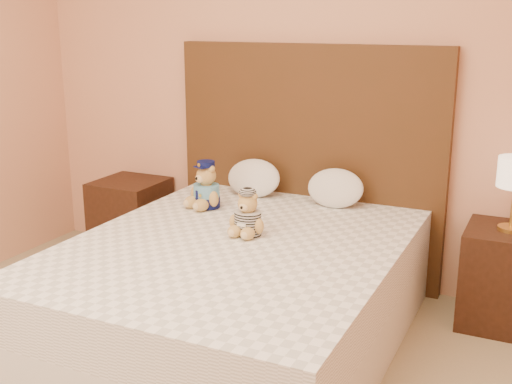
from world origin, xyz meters
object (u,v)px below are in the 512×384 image
at_px(teddy_prisoner, 248,213).
at_px(pillow_left, 254,176).
at_px(teddy_police, 206,185).
at_px(nightstand_right, 505,278).
at_px(pillow_right, 335,186).
at_px(bed, 237,292).
at_px(nightstand_left, 131,218).

bearing_deg(teddy_prisoner, pillow_left, 116.86).
distance_m(teddy_police, teddy_prisoner, 0.56).
bearing_deg(nightstand_right, pillow_right, 178.29).
bearing_deg(pillow_left, teddy_prisoner, -66.77).
relative_size(teddy_police, pillow_right, 0.81).
xyz_separation_m(nightstand_right, pillow_right, (-1.00, 0.03, 0.40)).
distance_m(bed, nightstand_left, 1.48).
bearing_deg(teddy_police, pillow_right, 48.47).
distance_m(teddy_prisoner, pillow_right, 0.75).
distance_m(nightstand_left, pillow_right, 1.55).
height_order(nightstand_left, nightstand_right, same).
relative_size(nightstand_left, pillow_right, 1.58).
xyz_separation_m(nightstand_left, pillow_left, (0.95, 0.03, 0.40)).
xyz_separation_m(bed, nightstand_left, (-1.25, 0.80, -0.00)).
xyz_separation_m(nightstand_left, teddy_prisoner, (1.25, -0.67, 0.39)).
xyz_separation_m(bed, pillow_left, (-0.30, 0.83, 0.40)).
height_order(nightstand_right, teddy_police, teddy_police).
distance_m(bed, teddy_prisoner, 0.41).
relative_size(nightstand_left, nightstand_right, 1.00).
bearing_deg(teddy_prisoner, nightstand_left, 155.36).
bearing_deg(bed, nightstand_left, 147.38).
distance_m(nightstand_left, teddy_prisoner, 1.48).
relative_size(nightstand_right, teddy_police, 1.96).
bearing_deg(pillow_right, nightstand_left, -178.85).
height_order(nightstand_left, pillow_right, pillow_right).
xyz_separation_m(pillow_left, pillow_right, (0.55, 0.00, -0.00)).
relative_size(pillow_left, pillow_right, 1.03).
distance_m(bed, pillow_left, 0.97).
relative_size(bed, nightstand_left, 3.64).
relative_size(bed, teddy_police, 7.14).
relative_size(teddy_police, teddy_prisoner, 1.18).
relative_size(nightstand_left, teddy_prisoner, 2.32).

